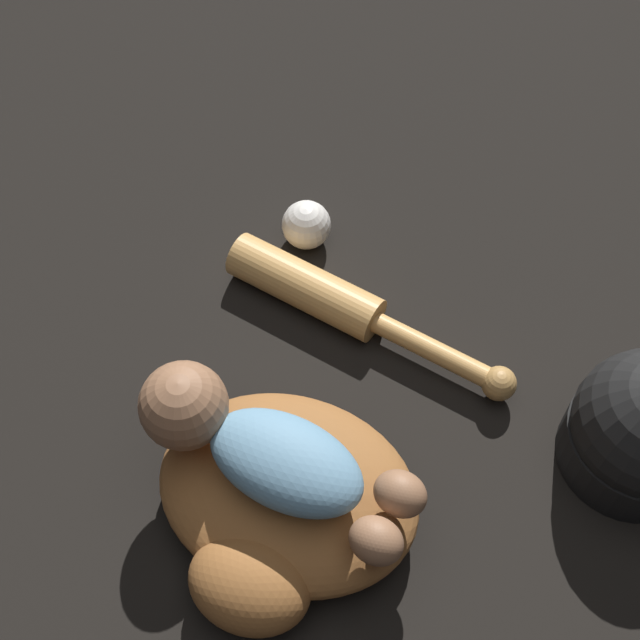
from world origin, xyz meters
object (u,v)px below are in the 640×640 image
Objects in this scene: baseball_glove at (282,506)px; baseball_bat at (337,303)px; baby_figure at (258,446)px; baseball at (306,225)px.

baseball_glove is 0.31m from baseball_bat.
baseball is at bearing -91.99° from baby_figure.
baby_figure reaches higher than baseball.
baseball_glove is at bearing 91.87° from baseball.
baseball reaches higher than baseball_bat.
baby_figure is 0.41m from baseball.
baseball_glove is 0.92× the size of baseball_bat.
baby_figure is at bearing -49.87° from baseball_glove.
baseball_bat is at bearing -97.65° from baseball_glove.
baseball is (-0.01, -0.40, -0.10)m from baby_figure.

